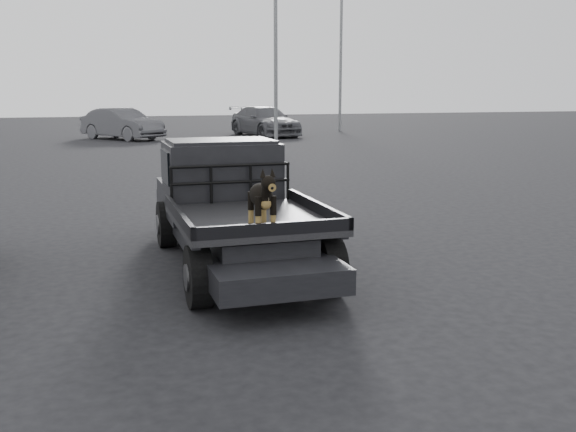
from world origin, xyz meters
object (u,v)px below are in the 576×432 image
object	(u,v)px
dog	(262,201)
distant_car_b	(265,121)
flatbed_ute	(235,235)
distant_car_a	(122,124)

from	to	relation	value
dog	distant_car_b	xyz separation A→B (m)	(7.79, 28.41, -0.46)
flatbed_ute	dog	bearing A→B (deg)	-92.77
flatbed_ute	dog	world-z (taller)	dog
flatbed_ute	distant_car_a	xyz separation A→B (m)	(-0.22, 26.17, 0.36)
distant_car_a	distant_car_b	size ratio (longest dim) A/B	0.87
distant_car_a	distant_car_b	distance (m)	7.92
flatbed_ute	distant_car_b	bearing A→B (deg)	73.82
dog	distant_car_a	xyz separation A→B (m)	(-0.13, 28.05, -0.47)
dog	distant_car_b	size ratio (longest dim) A/B	0.13
flatbed_ute	distant_car_a	distance (m)	26.17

